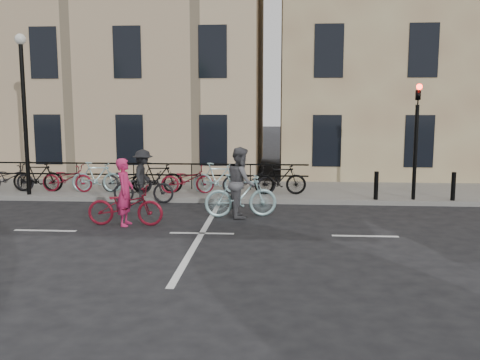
# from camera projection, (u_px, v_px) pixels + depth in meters

# --- Properties ---
(ground) EXTENTS (120.00, 120.00, 0.00)m
(ground) POSITION_uv_depth(u_px,v_px,m) (202.00, 233.00, 13.25)
(ground) COLOR black
(ground) RESTS_ON ground
(sidewalk) EXTENTS (46.00, 4.00, 0.15)m
(sidewalk) POSITION_uv_depth(u_px,v_px,m) (116.00, 190.00, 19.44)
(sidewalk) COLOR slate
(sidewalk) RESTS_ON ground
(building_east) EXTENTS (14.00, 10.00, 12.00)m
(building_east) POSITION_uv_depth(u_px,v_px,m) (434.00, 38.00, 24.56)
(building_east) COLOR tan
(building_east) RESTS_ON sidewalk
(building_west) EXTENTS (20.00, 10.00, 10.00)m
(building_west) POSITION_uv_depth(u_px,v_px,m) (55.00, 62.00, 25.97)
(building_west) COLOR #D2B78E
(building_west) RESTS_ON sidewalk
(traffic_light) EXTENTS (0.18, 0.30, 3.90)m
(traffic_light) POSITION_uv_depth(u_px,v_px,m) (417.00, 127.00, 16.74)
(traffic_light) COLOR black
(traffic_light) RESTS_ON sidewalk
(lamp_post) EXTENTS (0.36, 0.36, 5.28)m
(lamp_post) POSITION_uv_depth(u_px,v_px,m) (23.00, 94.00, 17.54)
(lamp_post) COLOR black
(lamp_post) RESTS_ON sidewalk
(bollard_east) EXTENTS (0.14, 0.14, 0.90)m
(bollard_east) POSITION_uv_depth(u_px,v_px,m) (376.00, 185.00, 17.00)
(bollard_east) COLOR black
(bollard_east) RESTS_ON sidewalk
(bollard_west) EXTENTS (0.14, 0.14, 0.90)m
(bollard_west) POSITION_uv_depth(u_px,v_px,m) (453.00, 186.00, 16.84)
(bollard_west) COLOR black
(bollard_west) RESTS_ON sidewalk
(parked_bikes) EXTENTS (11.45, 1.23, 1.05)m
(parked_bikes) POSITION_uv_depth(u_px,v_px,m) (141.00, 178.00, 18.32)
(parked_bikes) COLOR black
(parked_bikes) RESTS_ON sidewalk
(cyclist_pink) EXTENTS (2.01, 0.73, 1.78)m
(cyclist_pink) POSITION_uv_depth(u_px,v_px,m) (125.00, 202.00, 14.04)
(cyclist_pink) COLOR maroon
(cyclist_pink) RESTS_ON ground
(cyclist_grey) EXTENTS (2.13, 1.09, 1.99)m
(cyclist_grey) POSITION_uv_depth(u_px,v_px,m) (241.00, 189.00, 15.06)
(cyclist_grey) COLOR #95BFC3
(cyclist_grey) RESTS_ON ground
(cyclist_dark) EXTENTS (1.97, 1.15, 1.74)m
(cyclist_dark) POSITION_uv_depth(u_px,v_px,m) (143.00, 182.00, 17.17)
(cyclist_dark) COLOR black
(cyclist_dark) RESTS_ON ground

